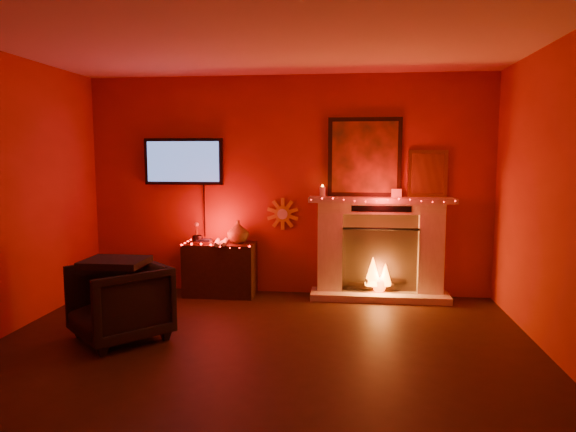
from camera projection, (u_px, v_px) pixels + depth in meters
name	position (u px, v px, depth m)	size (l,w,h in m)	color
room	(248.00, 205.00, 3.90)	(5.00, 5.00, 5.00)	black
fireplace	(379.00, 239.00, 6.20)	(1.72, 0.40, 2.18)	beige
tv	(184.00, 162.00, 6.44)	(1.00, 0.07, 1.24)	black
sunburst_clock	(283.00, 214.00, 6.40)	(0.40, 0.03, 0.40)	gold
console_table	(221.00, 265.00, 6.34)	(0.86, 0.52, 0.93)	black
armchair	(119.00, 302.00, 4.80)	(0.77, 0.79, 0.72)	black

